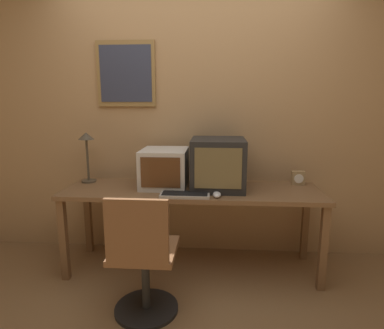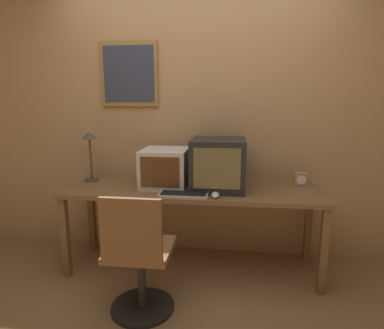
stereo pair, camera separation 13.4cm
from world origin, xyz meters
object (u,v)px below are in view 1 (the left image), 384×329
at_px(desk_clock, 298,178).
at_px(monitor_left, 165,168).
at_px(mouse_near_keyboard, 217,195).
at_px(office_chair, 143,263).
at_px(keyboard_main, 185,195).
at_px(monitor_right, 218,164).
at_px(desk_lamp, 87,146).

bearing_deg(desk_clock, monitor_left, -173.06).
relative_size(monitor_left, desk_clock, 3.57).
bearing_deg(mouse_near_keyboard, office_chair, -137.41).
height_order(monitor_left, keyboard_main, monitor_left).
distance_m(monitor_left, office_chair, 0.89).
bearing_deg(monitor_right, mouse_near_keyboard, -91.44).
xyz_separation_m(desk_clock, desk_lamp, (-1.88, -0.05, 0.27)).
xyz_separation_m(monitor_left, desk_lamp, (-0.72, 0.09, 0.17)).
bearing_deg(mouse_near_keyboard, monitor_left, 147.06).
bearing_deg(monitor_left, office_chair, -92.72).
bearing_deg(desk_clock, monitor_right, -166.35).
height_order(desk_lamp, office_chair, desk_lamp).
bearing_deg(monitor_right, office_chair, -124.81).
bearing_deg(monitor_left, desk_clock, 6.94).
relative_size(desk_lamp, office_chair, 0.52).
relative_size(keyboard_main, office_chair, 0.44).
relative_size(keyboard_main, desk_lamp, 0.85).
height_order(monitor_left, office_chair, monitor_left).
relative_size(monitor_right, desk_lamp, 1.01).
distance_m(keyboard_main, desk_clock, 1.05).
xyz_separation_m(mouse_near_keyboard, office_chair, (-0.48, -0.44, -0.35)).
bearing_deg(monitor_right, keyboard_main, -134.72).
distance_m(monitor_right, keyboard_main, 0.41).
bearing_deg(office_chair, keyboard_main, 62.21).
xyz_separation_m(monitor_right, desk_clock, (0.71, 0.17, -0.15)).
relative_size(keyboard_main, desk_clock, 3.19).
distance_m(keyboard_main, mouse_near_keyboard, 0.25).
height_order(monitor_right, mouse_near_keyboard, monitor_right).
distance_m(mouse_near_keyboard, desk_lamp, 1.27).
height_order(keyboard_main, office_chair, office_chair).
relative_size(monitor_left, mouse_near_keyboard, 3.75).
height_order(monitor_left, monitor_right, monitor_right).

